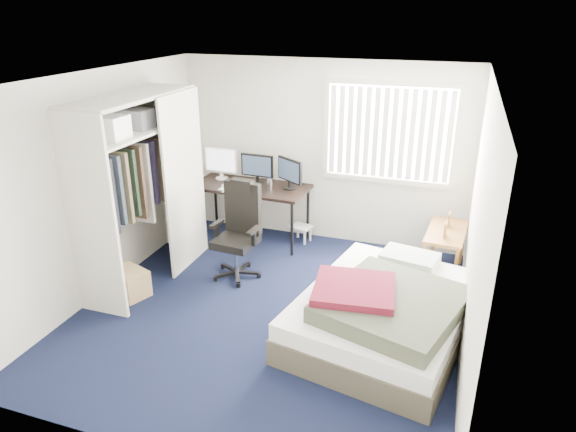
# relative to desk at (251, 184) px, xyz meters

# --- Properties ---
(ground) EXTENTS (4.20, 4.20, 0.00)m
(ground) POSITION_rel_desk_xyz_m (0.92, -1.75, -0.82)
(ground) COLOR black
(ground) RESTS_ON ground
(room_shell) EXTENTS (4.20, 4.20, 4.20)m
(room_shell) POSITION_rel_desk_xyz_m (0.92, -1.75, 0.69)
(room_shell) COLOR silver
(room_shell) RESTS_ON ground
(window_assembly) EXTENTS (1.72, 0.09, 1.32)m
(window_assembly) POSITION_rel_desk_xyz_m (1.82, 0.29, 0.78)
(window_assembly) COLOR white
(window_assembly) RESTS_ON ground
(closet) EXTENTS (0.64, 1.84, 2.22)m
(closet) POSITION_rel_desk_xyz_m (-0.75, -1.49, 0.53)
(closet) COLOR beige
(closet) RESTS_ON ground
(desk) EXTENTS (1.65, 0.83, 1.26)m
(desk) POSITION_rel_desk_xyz_m (0.00, 0.00, 0.00)
(desk) COLOR black
(desk) RESTS_ON ground
(office_chair) EXTENTS (0.61, 0.61, 1.20)m
(office_chair) POSITION_rel_desk_xyz_m (0.26, -1.07, -0.36)
(office_chair) COLOR black
(office_chair) RESTS_ON ground
(footstool) EXTENTS (0.33, 0.29, 0.23)m
(footstool) POSITION_rel_desk_xyz_m (0.71, 0.10, -0.64)
(footstool) COLOR white
(footstool) RESTS_ON ground
(nightstand) EXTENTS (0.51, 0.91, 0.78)m
(nightstand) POSITION_rel_desk_xyz_m (2.67, -0.29, -0.29)
(nightstand) COLOR brown
(nightstand) RESTS_ON ground
(bed) EXTENTS (1.91, 2.31, 0.68)m
(bed) POSITION_rel_desk_xyz_m (2.17, -1.81, -0.53)
(bed) COLOR #423C2F
(bed) RESTS_ON ground
(pine_box) EXTENTS (0.50, 0.44, 0.31)m
(pine_box) POSITION_rel_desk_xyz_m (-0.73, -1.95, -0.66)
(pine_box) COLOR tan
(pine_box) RESTS_ON ground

